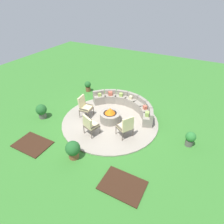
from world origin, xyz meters
name	(u,v)px	position (x,y,z in m)	size (l,w,h in m)	color
ground_plane	(110,122)	(0.00, 0.00, 0.00)	(24.00, 24.00, 0.00)	#387A2D
patio_circle	(110,121)	(0.00, 0.00, 0.03)	(4.69, 4.69, 0.06)	#9E9384
mulch_bed_left	(33,144)	(-2.11, -2.98, 0.02)	(1.47, 1.07, 0.04)	#382114
mulch_bed_right	(123,185)	(2.11, -2.98, 0.02)	(1.47, 1.07, 0.04)	#382114
fire_pit	(110,116)	(0.00, 0.00, 0.34)	(0.99, 0.99, 0.73)	gray
curved_stone_bench	(127,104)	(0.28, 1.39, 0.36)	(3.72, 1.81, 0.71)	gray
lounge_chair_front_left	(85,106)	(-1.33, -0.20, 0.62)	(0.61, 0.63, 1.08)	brown
lounge_chair_front_right	(90,124)	(-0.27, -1.31, 0.61)	(0.71, 0.68, 1.06)	brown
lounge_chair_back_left	(126,126)	(1.15, -0.70, 0.61)	(0.77, 0.79, 1.06)	brown
potted_plant_0	(42,111)	(-3.18, -1.31, 0.42)	(0.53, 0.53, 0.75)	#605B56
potted_plant_1	(190,138)	(3.71, 0.10, 0.37)	(0.42, 0.42, 0.67)	#605B56
potted_plant_2	(88,86)	(-2.80, 2.21, 0.37)	(0.39, 0.39, 0.66)	brown
potted_plant_3	(73,149)	(-0.12, -2.73, 0.42)	(0.58, 0.58, 0.76)	brown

